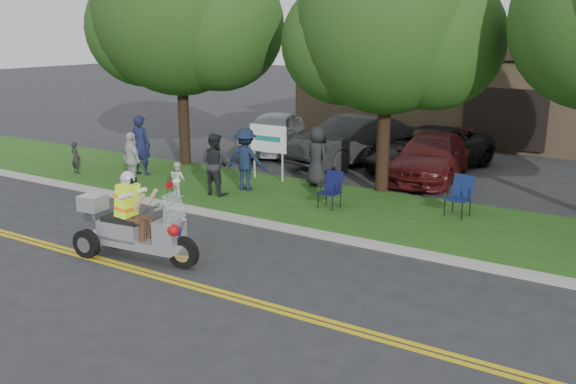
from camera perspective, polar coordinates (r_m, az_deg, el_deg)
The scene contains 23 objects.
ground at distance 11.67m, azimuth -7.91°, elevation -7.68°, with size 120.00×120.00×0.00m, color #28282B.
centerline_near at distance 11.27m, azimuth -9.80°, elevation -8.58°, with size 60.00×0.10×0.01m, color gold.
centerline_far at distance 11.38m, azimuth -9.26°, elevation -8.32°, with size 60.00×0.10×0.01m, color gold.
curb at distance 13.98m, azimuth 0.05°, elevation -3.42°, with size 60.00×0.25×0.12m, color #A8A89E.
grass_verge at distance 15.77m, azimuth 4.15°, elevation -1.33°, with size 60.00×4.00×0.10m, color #204512.
commercial_building at distance 27.78m, azimuth 21.55°, elevation 8.85°, with size 18.00×8.20×4.00m.
tree_left at distance 20.32m, azimuth -9.94°, elevation 15.82°, with size 6.62×5.40×7.78m.
tree_mid at distance 16.75m, azimuth 9.52°, elevation 14.65°, with size 5.88×4.80×7.05m.
business_sign at distance 18.10m, azimuth -1.88°, elevation 4.73°, with size 1.25×0.06×1.75m.
trike_scooter at distance 12.53m, azimuth -14.31°, elevation -3.34°, with size 2.76×0.97×1.81m.
lawn_chair_a at distance 15.38m, azimuth 4.12°, elevation 0.45°, with size 0.52×0.54×0.92m.
lawn_chair_b at distance 15.24m, azimuth 15.84°, elevation -0.09°, with size 0.61×0.62×0.99m.
spectator_adult_left at distance 19.34m, azimuth -13.61°, elevation 4.29°, with size 0.67×0.44×1.84m, color #161B3E.
spectator_adult_mid at distance 16.62m, azimuth -6.86°, elevation 2.63°, with size 0.82×0.64×1.69m, color black.
spectator_adult_right at distance 17.82m, azimuth -14.39°, elevation 2.93°, with size 0.93×0.39×1.59m, color beige.
spectator_chair_a at distance 17.01m, azimuth -3.98°, elevation 3.07°, with size 1.12×0.65×1.74m, color #141F39.
spectator_chair_b at distance 17.44m, azimuth 2.75°, elevation 3.37°, with size 0.85×0.55×1.73m, color black.
child_left at distance 20.18m, azimuth -19.25°, elevation 3.08°, with size 0.36×0.24×1.00m, color black.
child_right at distance 16.65m, azimuth -10.27°, elevation 1.20°, with size 0.46×0.36×0.94m, color white.
parked_car_far_left at distance 22.96m, azimuth -1.43°, elevation 5.62°, with size 1.76×4.37×1.49m, color silver.
parked_car_left at distance 21.06m, azimuth 6.03°, elevation 4.84°, with size 1.69×4.86×1.60m, color #272729.
parked_car_mid at distance 20.48m, azimuth 12.95°, elevation 3.95°, with size 2.30×4.99×1.39m, color black.
parked_car_right at distance 19.34m, azimuth 13.23°, elevation 3.24°, with size 1.88×4.63×1.34m, color #4D1112.
Camera 1 is at (6.96, -8.24, 4.46)m, focal length 38.00 mm.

